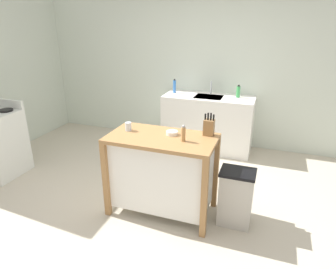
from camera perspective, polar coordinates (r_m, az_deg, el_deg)
The scene contains 13 objects.
ground_plane at distance 3.70m, azimuth -2.33°, elevation -13.07°, with size 6.84×6.84×0.00m, color #BCB29E.
wall_back at distance 5.22m, azimuth 6.69°, elevation 12.49°, with size 5.84×0.10×2.60m, color silver.
wall_left at distance 5.52m, azimuth -28.94°, elevation 10.50°, with size 0.10×2.80×2.60m, color beige.
kitchen_island at distance 3.34m, azimuth -1.16°, elevation -6.87°, with size 1.16×0.62×0.92m.
knife_block at distance 3.21m, azimuth 7.79°, elevation 1.42°, with size 0.11×0.09×0.25m.
bowl_stoneware_deep at distance 3.21m, azimuth 0.76°, elevation 0.32°, with size 0.12×0.12×0.04m.
drinking_cup at distance 3.35m, azimuth -7.55°, elevation 1.53°, with size 0.07×0.07×0.09m.
pepper_grinder at distance 3.03m, azimuth 2.94°, elevation 0.19°, with size 0.04×0.04×0.17m.
trash_bin at distance 3.32m, azimuth 12.76°, elevation -11.57°, with size 0.36×0.28×0.63m.
sink_counter at distance 5.05m, azimuth 7.54°, elevation 2.25°, with size 1.46×0.60×0.91m.
sink_faucet at distance 5.03m, azimuth 8.20°, elevation 8.78°, with size 0.02×0.02×0.22m.
bottle_spray_cleaner at distance 5.10m, azimuth 1.25°, elevation 9.15°, with size 0.05×0.05×0.23m.
bottle_hand_soap at distance 4.92m, azimuth 13.21°, elevation 7.94°, with size 0.06×0.06×0.20m.
Camera 1 is at (1.16, -2.83, 2.09)m, focal length 32.05 mm.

